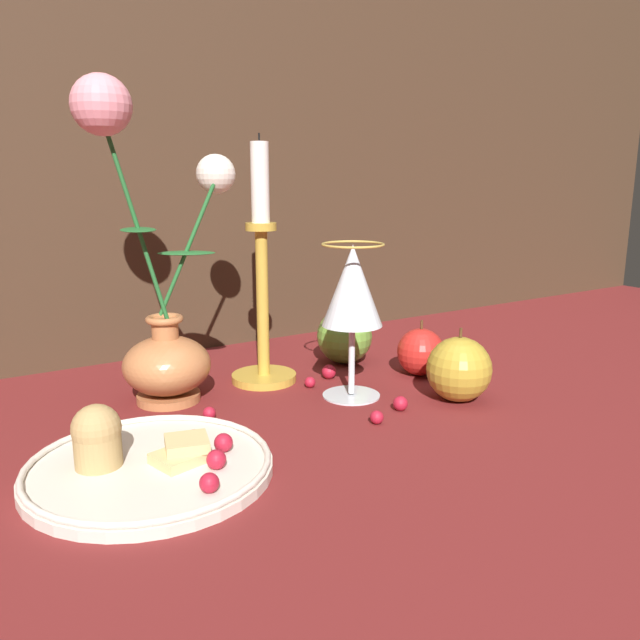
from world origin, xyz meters
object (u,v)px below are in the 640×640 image
Objects in this scene: candlestick at (262,294)px; apple_beside_vase at (459,369)px; plate_with_pastries at (144,461)px; wine_glass at (355,292)px; apple_near_glass at (345,336)px; vase at (159,300)px; apple_at_table_edge at (421,352)px.

apple_beside_vase is at bearing -49.45° from candlestick.
wine_glass reaches higher than plate_with_pastries.
candlestick is at bearing -174.76° from apple_near_glass.
wine_glass is (0.29, 0.07, 0.12)m from plate_with_pastries.
apple_near_glass is (0.36, 0.20, 0.03)m from plate_with_pastries.
vase is 0.14m from candlestick.
wine_glass is at bearing -169.08° from apple_at_table_edge.
vase reaches higher than apple_at_table_edge.
wine_glass is at bearing 13.52° from plate_with_pastries.
wine_glass is at bearing -28.14° from vase.
apple_beside_vase is (0.10, -0.08, -0.09)m from wine_glass.
wine_glass reaches higher than apple_beside_vase.
candlestick is (0.14, 0.01, -0.01)m from vase.
apple_at_table_edge is at bearing 10.92° from wine_glass.
apple_at_table_edge is (0.03, 0.10, -0.01)m from apple_beside_vase.
apple_beside_vase reaches higher than plate_with_pastries.
vase is 1.65× the size of plate_with_pastries.
wine_glass reaches higher than apple_near_glass.
apple_near_glass is (0.14, 0.01, -0.08)m from candlestick.
apple_near_glass reaches higher than apple_beside_vase.
candlestick is at bearing 3.17° from vase.
candlestick is (-0.07, 0.12, -0.01)m from wine_glass.
plate_with_pastries is at bearing -139.76° from candlestick.
plate_with_pastries is at bearing -166.48° from wine_glass.
vase is 1.95× the size of wine_glass.
wine_glass is at bearing -120.19° from apple_near_glass.
candlestick is at bearing 40.24° from plate_with_pastries.
plate_with_pastries is 0.39m from apple_beside_vase.
candlestick reaches higher than plate_with_pastries.
apple_beside_vase is at bearing -1.42° from plate_with_pastries.
plate_with_pastries is 0.41m from apple_near_glass.
wine_glass is 0.18m from apple_near_glass.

